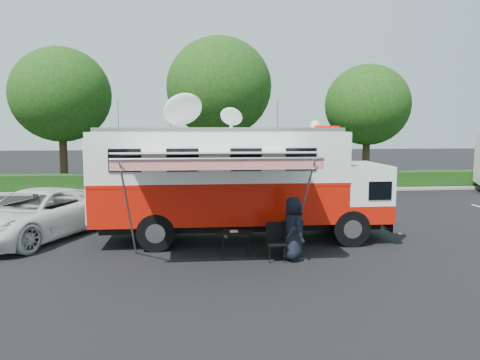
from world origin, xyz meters
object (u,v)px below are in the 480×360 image
object	(u,v)px
folding_table	(236,233)
trash_bin	(292,238)
command_truck	(239,181)
white_suv	(37,239)

from	to	relation	value
folding_table	trash_bin	xyz separation A→B (m)	(1.64, 0.19, -0.22)
command_truck	white_suv	size ratio (longest dim) A/B	1.61
white_suv	trash_bin	distance (m)	8.41
command_truck	folding_table	bearing A→B (deg)	-97.95
white_suv	folding_table	bearing A→B (deg)	-0.45
command_truck	folding_table	size ratio (longest dim) A/B	8.95
white_suv	trash_bin	size ratio (longest dim) A/B	6.04
command_truck	folding_table	xyz separation A→B (m)	(-0.29, -2.06, -1.22)
white_suv	trash_bin	xyz separation A→B (m)	(7.95, -2.70, 0.48)
white_suv	folding_table	distance (m)	6.98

